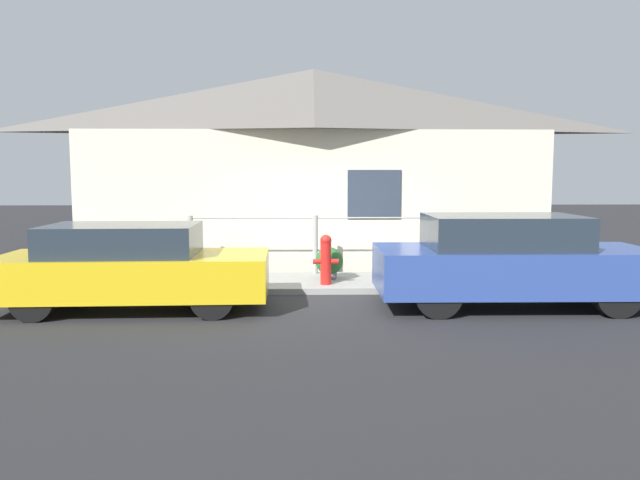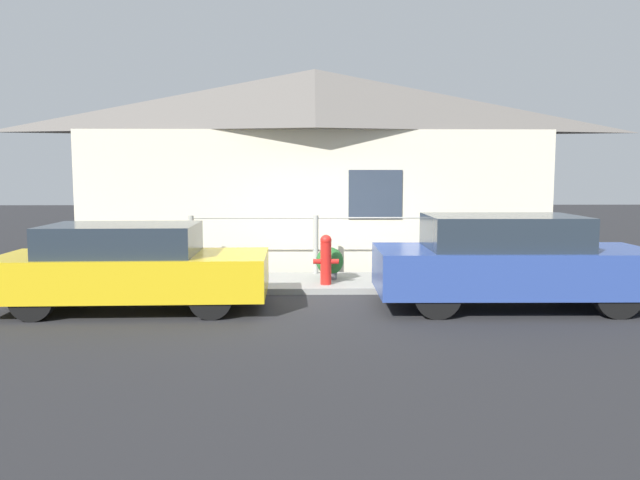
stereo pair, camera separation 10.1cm
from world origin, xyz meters
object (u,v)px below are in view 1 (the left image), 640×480
(fire_hydrant, at_px, (326,258))
(potted_plant_corner, at_px, (484,258))
(potted_plant_near_hydrant, at_px, (329,262))
(car_left, at_px, (132,267))
(potted_plant_by_fence, at_px, (192,262))
(car_right, at_px, (510,261))

(fire_hydrant, bearing_deg, potted_plant_corner, 15.27)
(potted_plant_near_hydrant, height_order, potted_plant_corner, potted_plant_corner)
(potted_plant_near_hydrant, distance_m, potted_plant_corner, 2.96)
(car_left, distance_m, potted_plant_near_hydrant, 3.68)
(potted_plant_corner, bearing_deg, potted_plant_near_hydrant, -174.72)
(potted_plant_near_hydrant, bearing_deg, fire_hydrant, -98.86)
(fire_hydrant, bearing_deg, potted_plant_by_fence, 166.82)
(potted_plant_by_fence, xyz_separation_m, potted_plant_corner, (5.46, 0.26, 0.03))
(car_right, bearing_deg, potted_plant_by_fence, 159.17)
(fire_hydrant, bearing_deg, car_right, -28.18)
(car_left, distance_m, car_right, 5.72)
(potted_plant_by_fence, bearing_deg, potted_plant_corner, 2.73)
(potted_plant_by_fence, bearing_deg, fire_hydrant, -13.18)
(fire_hydrant, relative_size, potted_plant_near_hydrant, 1.49)
(potted_plant_near_hydrant, bearing_deg, car_left, -146.37)
(car_right, relative_size, potted_plant_near_hydrant, 7.04)
(potted_plant_by_fence, height_order, potted_plant_corner, potted_plant_corner)
(car_left, relative_size, car_right, 0.97)
(car_left, height_order, car_right, car_right)
(potted_plant_corner, bearing_deg, car_right, -96.96)
(car_right, xyz_separation_m, potted_plant_corner, (0.28, 2.30, -0.26))
(car_right, xyz_separation_m, potted_plant_by_fence, (-5.18, 2.04, -0.29))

